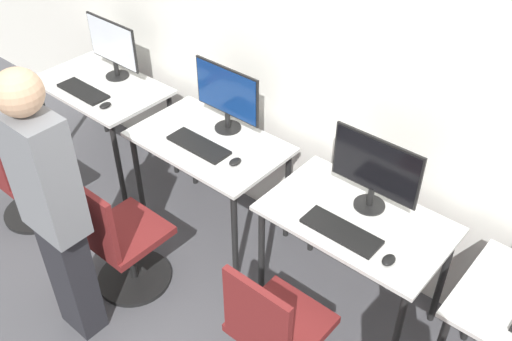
# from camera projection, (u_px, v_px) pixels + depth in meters

# --- Properties ---
(ground_plane) EXTENTS (20.00, 20.00, 0.00)m
(ground_plane) POSITION_uv_depth(u_px,v_px,m) (243.00, 290.00, 3.69)
(ground_plane) COLOR #4C4C51
(wall_back) EXTENTS (12.00, 0.05, 2.80)m
(wall_back) POSITION_uv_depth(u_px,v_px,m) (327.00, 52.00, 3.28)
(wall_back) COLOR silver
(wall_back) RESTS_ON ground_plane
(desk_far_left) EXTENTS (1.02, 0.63, 0.76)m
(desk_far_left) POSITION_uv_depth(u_px,v_px,m) (103.00, 96.00, 4.34)
(desk_far_left) COLOR silver
(desk_far_left) RESTS_ON ground_plane
(monitor_far_left) EXTENTS (0.52, 0.18, 0.45)m
(monitor_far_left) POSITION_uv_depth(u_px,v_px,m) (113.00, 46.00, 4.22)
(monitor_far_left) COLOR black
(monitor_far_left) RESTS_ON desk_far_left
(keyboard_far_left) EXTENTS (0.44, 0.16, 0.02)m
(keyboard_far_left) POSITION_uv_depth(u_px,v_px,m) (83.00, 91.00, 4.18)
(keyboard_far_left) COLOR black
(keyboard_far_left) RESTS_ON desk_far_left
(mouse_far_left) EXTENTS (0.06, 0.09, 0.03)m
(mouse_far_left) POSITION_uv_depth(u_px,v_px,m) (105.00, 105.00, 4.01)
(mouse_far_left) COLOR black
(mouse_far_left) RESTS_ON desk_far_left
(office_chair_far_left) EXTENTS (0.48, 0.48, 0.89)m
(office_chair_far_left) POSITION_uv_depth(u_px,v_px,m) (20.00, 178.00, 4.02)
(office_chair_far_left) COLOR black
(office_chair_far_left) RESTS_ON ground_plane
(desk_left) EXTENTS (1.02, 0.63, 0.76)m
(desk_left) POSITION_uv_depth(u_px,v_px,m) (209.00, 153.00, 3.76)
(desk_left) COLOR silver
(desk_left) RESTS_ON ground_plane
(monitor_left) EXTENTS (0.52, 0.18, 0.45)m
(monitor_left) POSITION_uv_depth(u_px,v_px,m) (227.00, 95.00, 3.66)
(monitor_left) COLOR black
(monitor_left) RESTS_ON desk_left
(keyboard_left) EXTENTS (0.44, 0.16, 0.02)m
(keyboard_left) POSITION_uv_depth(u_px,v_px,m) (199.00, 145.00, 3.64)
(keyboard_left) COLOR black
(keyboard_left) RESTS_ON desk_left
(mouse_left) EXTENTS (0.06, 0.09, 0.03)m
(mouse_left) POSITION_uv_depth(u_px,v_px,m) (235.00, 162.00, 3.49)
(mouse_left) COLOR black
(mouse_left) RESTS_ON desk_left
(office_chair_left) EXTENTS (0.48, 0.48, 0.89)m
(office_chair_left) POSITION_uv_depth(u_px,v_px,m) (121.00, 244.00, 3.51)
(office_chair_left) COLOR black
(office_chair_left) RESTS_ON ground_plane
(person_left) EXTENTS (0.36, 0.23, 1.72)m
(person_left) POSITION_uv_depth(u_px,v_px,m) (52.00, 205.00, 2.91)
(person_left) COLOR #232328
(person_left) RESTS_ON ground_plane
(desk_right) EXTENTS (1.02, 0.63, 0.76)m
(desk_right) POSITION_uv_depth(u_px,v_px,m) (355.00, 230.00, 3.18)
(desk_right) COLOR silver
(desk_right) RESTS_ON ground_plane
(monitor_right) EXTENTS (0.52, 0.18, 0.45)m
(monitor_right) POSITION_uv_depth(u_px,v_px,m) (375.00, 170.00, 3.04)
(monitor_right) COLOR black
(monitor_right) RESTS_ON desk_right
(keyboard_right) EXTENTS (0.44, 0.16, 0.02)m
(keyboard_right) POSITION_uv_depth(u_px,v_px,m) (341.00, 231.00, 3.02)
(keyboard_right) COLOR black
(keyboard_right) RESTS_ON desk_right
(mouse_right) EXTENTS (0.06, 0.09, 0.03)m
(mouse_right) POSITION_uv_depth(u_px,v_px,m) (389.00, 260.00, 2.85)
(mouse_right) COLOR black
(mouse_right) RESTS_ON desk_right
(office_chair_right) EXTENTS (0.48, 0.48, 0.89)m
(office_chair_right) POSITION_uv_depth(u_px,v_px,m) (275.00, 337.00, 2.97)
(office_chair_right) COLOR black
(office_chair_right) RESTS_ON ground_plane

